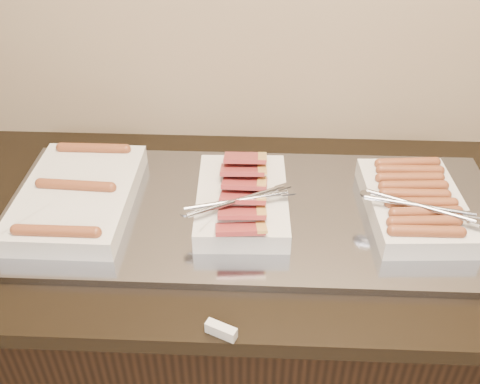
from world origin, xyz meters
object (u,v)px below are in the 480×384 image
at_px(counter, 245,332).
at_px(warming_tray, 253,212).
at_px(dish_left, 78,195).
at_px(dish_center, 242,199).
at_px(dish_right, 415,203).

relative_size(counter, warming_tray, 1.72).
xyz_separation_m(dish_left, dish_center, (0.40, -0.01, 0.01)).
bearing_deg(dish_center, dish_right, -1.85).
relative_size(warming_tray, dish_center, 3.50).
bearing_deg(dish_right, dish_left, 176.59).
height_order(warming_tray, dish_center, dish_center).
bearing_deg(dish_right, warming_tray, 176.22).
height_order(warming_tray, dish_left, dish_left).
bearing_deg(dish_right, counter, 176.25).
height_order(dish_left, dish_center, dish_center).
distance_m(counter, warming_tray, 0.46).
height_order(dish_center, dish_right, dish_center).
bearing_deg(dish_left, warming_tray, 0.37).
xyz_separation_m(counter, dish_right, (0.40, -0.00, 0.50)).
relative_size(counter, dish_center, 6.01).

